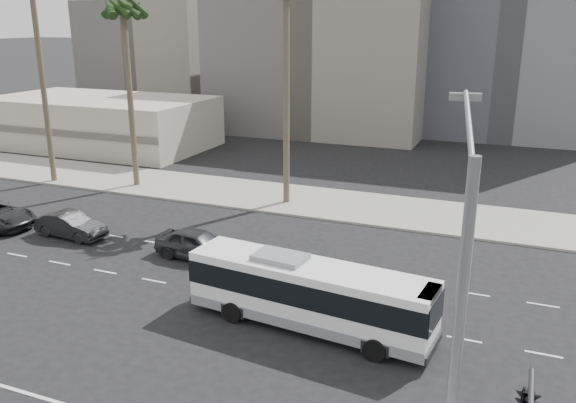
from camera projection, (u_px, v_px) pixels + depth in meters
The scene contains 11 objects.
ground at pixel (263, 302), 27.23m from camera, with size 700.00×700.00×0.00m, color black.
sidewalk_north at pixel (355, 206), 40.93m from camera, with size 120.00×7.00×0.15m, color gray.
commercial_low at pixel (101, 122), 60.30m from camera, with size 22.00×12.16×5.00m.
midrise_beige_west at pixel (328, 51), 68.74m from camera, with size 24.00×18.00×18.00m, color #66625D.
midrise_gray_center at pixel (516, 15), 66.57m from camera, with size 20.00×20.00×26.00m, color #51545B.
midrise_beige_far at pixel (164, 57), 82.97m from camera, with size 18.00×16.00×15.00m, color #66625D.
city_bus at pixel (309, 293), 24.53m from camera, with size 10.80×3.47×3.05m.
car_a at pixel (198, 244), 31.95m from camera, with size 4.86×1.96×1.66m, color #292A2F.
car_b at pixel (71, 225), 35.17m from camera, with size 4.55×1.59×1.50m, color black.
streetlight_corner at pixel (454, 357), 11.57m from camera, with size 1.28×5.09×10.80m.
palm_mid at pixel (123, 12), 42.37m from camera, with size 4.68×4.68×14.48m.
Camera 1 is at (10.35, -22.41, 12.45)m, focal length 36.73 mm.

